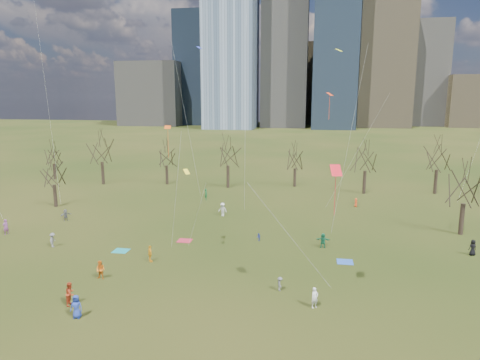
% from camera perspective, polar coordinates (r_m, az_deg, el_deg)
% --- Properties ---
extents(ground, '(500.00, 500.00, 0.00)m').
position_cam_1_polar(ground, '(39.62, -2.99, -13.33)').
color(ground, black).
rests_on(ground, ground).
extents(downtown_skyline, '(212.50, 78.00, 118.00)m').
position_cam_1_polar(downtown_skyline, '(247.11, 7.49, 16.20)').
color(downtown_skyline, slate).
rests_on(downtown_skyline, ground).
extents(bare_tree_row, '(113.04, 29.80, 9.50)m').
position_cam_1_polar(bare_tree_row, '(73.59, 3.23, 3.03)').
color(bare_tree_row, black).
rests_on(bare_tree_row, ground).
extents(blanket_teal, '(1.60, 1.50, 0.03)m').
position_cam_1_polar(blanket_teal, '(48.44, -15.59, -9.08)').
color(blanket_teal, teal).
rests_on(blanket_teal, ground).
extents(blanket_navy, '(1.60, 1.50, 0.03)m').
position_cam_1_polar(blanket_navy, '(45.05, 13.82, -10.54)').
color(blanket_navy, blue).
rests_on(blanket_navy, ground).
extents(blanket_crimson, '(1.60, 1.50, 0.03)m').
position_cam_1_polar(blanket_crimson, '(50.22, -7.39, -8.02)').
color(blanket_crimson, '#BD253C').
rests_on(blanket_crimson, ground).
extents(person_0, '(0.95, 0.68, 1.81)m').
position_cam_1_polar(person_0, '(35.53, -20.99, -15.49)').
color(person_0, '#223895').
rests_on(person_0, ground).
extents(person_1, '(0.73, 0.69, 1.67)m').
position_cam_1_polar(person_1, '(35.28, 9.93, -15.20)').
color(person_1, white).
rests_on(person_1, ground).
extents(person_2, '(0.82, 1.01, 1.92)m').
position_cam_1_polar(person_2, '(37.65, -21.67, -13.89)').
color(person_2, '#A53217').
rests_on(person_2, ground).
extents(person_3, '(0.68, 0.89, 1.22)m').
position_cam_1_polar(person_3, '(37.76, 5.33, -13.62)').
color(person_3, '#5A5A5E').
rests_on(person_3, ground).
extents(person_4, '(0.92, 1.06, 1.71)m').
position_cam_1_polar(person_4, '(44.45, -11.90, -9.59)').
color(person_4, '#F2A41A').
rests_on(person_4, ground).
extents(person_5, '(1.55, 0.51, 1.66)m').
position_cam_1_polar(person_5, '(48.26, 11.00, -7.91)').
color(person_5, '#166643').
rests_on(person_5, ground).
extents(person_6, '(0.96, 0.77, 1.71)m').
position_cam_1_polar(person_6, '(51.33, 28.62, -7.91)').
color(person_6, black).
rests_on(person_6, ground).
extents(person_7, '(0.65, 0.79, 1.88)m').
position_cam_1_polar(person_7, '(58.99, -28.78, -5.50)').
color(person_7, '#924992').
rests_on(person_7, ground).
extents(person_8, '(0.49, 0.55, 0.92)m').
position_cam_1_polar(person_8, '(49.66, 2.49, -7.62)').
color(person_8, '#23309A').
rests_on(person_8, ground).
extents(person_9, '(1.35, 0.96, 1.90)m').
position_cam_1_polar(person_9, '(59.60, -2.33, -3.94)').
color(person_9, silver).
rests_on(person_9, ground).
extents(person_11, '(1.25, 1.49, 1.61)m').
position_cam_1_polar(person_11, '(61.87, -22.23, -4.35)').
color(person_11, '#5A5A5E').
rests_on(person_11, ground).
extents(person_12, '(0.62, 0.76, 1.35)m').
position_cam_1_polar(person_12, '(66.83, 15.19, -2.92)').
color(person_12, '#F04A1A').
rests_on(person_12, ground).
extents(person_13, '(0.59, 0.73, 1.74)m').
position_cam_1_polar(person_13, '(69.25, -4.55, -1.91)').
color(person_13, '#186C35').
rests_on(person_13, ground).
extents(person_14, '(0.90, 0.73, 1.75)m').
position_cam_1_polar(person_14, '(41.64, -18.10, -11.33)').
color(person_14, orange).
rests_on(person_14, ground).
extents(person_15, '(0.78, 1.13, 1.61)m').
position_cam_1_polar(person_15, '(51.93, -23.71, -7.33)').
color(person_15, slate).
rests_on(person_15, ground).
extents(kites_airborne, '(65.80, 38.27, 31.98)m').
position_cam_1_polar(kites_airborne, '(49.08, 5.37, 8.22)').
color(kites_airborne, '#E25413').
rests_on(kites_airborne, ground).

